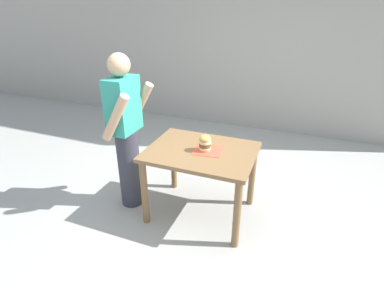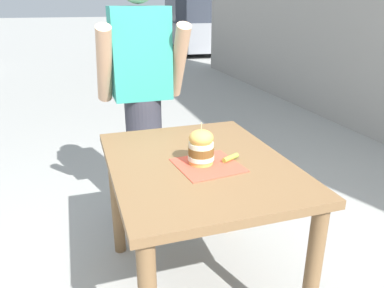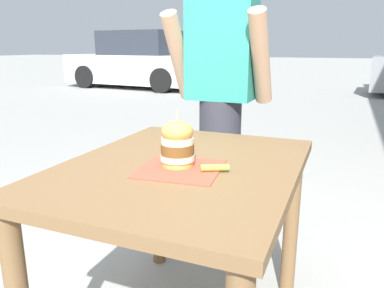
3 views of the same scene
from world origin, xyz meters
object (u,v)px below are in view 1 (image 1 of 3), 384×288
at_px(sandwich, 205,143).
at_px(parked_car_far_end, 80,37).
at_px(pickle_spear, 210,144).
at_px(patio_table, 201,161).
at_px(diner_across_table, 126,132).

xyz_separation_m(sandwich, parked_car_far_end, (8.72, 8.89, -0.13)).
bearing_deg(parked_car_far_end, pickle_spear, -133.92).
relative_size(patio_table, pickle_spear, 11.04).
xyz_separation_m(patio_table, pickle_spear, (0.15, -0.05, 0.15)).
height_order(diner_across_table, parked_car_far_end, diner_across_table).
height_order(patio_table, parked_car_far_end, parked_car_far_end).
relative_size(pickle_spear, diner_across_table, 0.06).
height_order(sandwich, parked_car_far_end, parked_car_far_end).
xyz_separation_m(diner_across_table, parked_car_far_end, (8.83, 8.06, -0.16)).
xyz_separation_m(patio_table, parked_car_far_end, (8.72, 8.85, 0.08)).
distance_m(patio_table, parked_car_far_end, 12.43).
xyz_separation_m(patio_table, diner_across_table, (-0.11, 0.80, 0.25)).
distance_m(sandwich, diner_across_table, 0.84).
height_order(pickle_spear, diner_across_table, diner_across_table).
height_order(patio_table, diner_across_table, diner_across_table).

